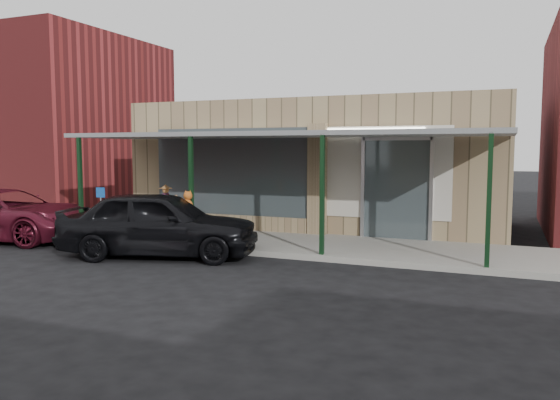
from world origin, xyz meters
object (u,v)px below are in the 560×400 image
at_px(barrel_scarecrow, 166,214).
at_px(car_maroon, 5,215).
at_px(barrel_pumpkin, 164,227).
at_px(handicap_sign, 101,205).
at_px(parked_sedan, 160,223).

bearing_deg(barrel_scarecrow, car_maroon, -151.34).
height_order(barrel_scarecrow, barrel_pumpkin, barrel_scarecrow).
bearing_deg(barrel_pumpkin, barrel_scarecrow, 121.39).
xyz_separation_m(barrel_pumpkin, handicap_sign, (-1.59, -0.84, 0.68)).
xyz_separation_m(barrel_scarecrow, car_maroon, (-3.72, -2.73, 0.12)).
relative_size(barrel_pumpkin, parked_sedan, 0.12).
bearing_deg(barrel_scarecrow, barrel_pumpkin, -66.20).
bearing_deg(car_maroon, parked_sedan, -103.88).
xyz_separation_m(handicap_sign, parked_sedan, (2.93, -1.31, -0.22)).
bearing_deg(parked_sedan, handicap_sign, 49.68).
distance_m(barrel_scarecrow, barrel_pumpkin, 1.10).
bearing_deg(car_maroon, barrel_pumpkin, -77.47).
height_order(barrel_scarecrow, handicap_sign, barrel_scarecrow).
height_order(barrel_scarecrow, car_maroon, barrel_scarecrow).
relative_size(handicap_sign, parked_sedan, 0.27).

